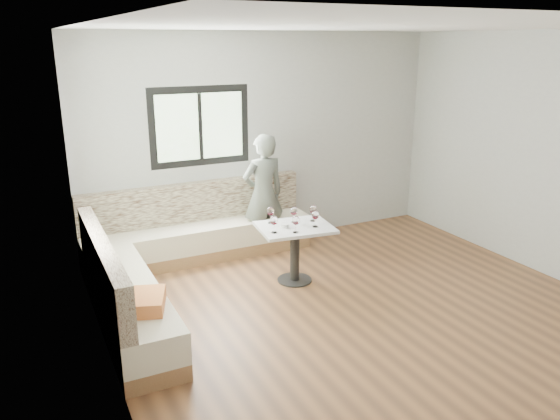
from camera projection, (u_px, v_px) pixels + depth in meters
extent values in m
cube|color=brown|center=(368.00, 315.00, 5.57)|extent=(5.00, 5.00, 0.01)
cube|color=white|center=(384.00, 26.00, 4.73)|extent=(5.00, 5.00, 0.01)
cube|color=#B7B7B2|center=(265.00, 140.00, 7.29)|extent=(5.00, 0.01, 2.80)
cube|color=#B7B7B2|center=(102.00, 219.00, 4.10)|extent=(0.01, 5.00, 2.80)
cube|color=#B7B7B2|center=(556.00, 158.00, 6.20)|extent=(0.01, 5.00, 2.80)
cube|color=black|center=(200.00, 126.00, 6.83)|extent=(1.30, 0.02, 1.00)
cube|color=black|center=(84.00, 163.00, 4.80)|extent=(0.02, 1.30, 1.00)
cube|color=#9C6D43|center=(201.00, 252.00, 7.01)|extent=(2.90, 0.55, 0.16)
cube|color=#F3E5C2|center=(200.00, 236.00, 6.94)|extent=(2.90, 0.55, 0.29)
cube|color=beige|center=(194.00, 202.00, 7.00)|extent=(2.90, 0.14, 0.50)
cube|color=#9C6D43|center=(131.00, 320.00, 5.31)|extent=(0.55, 2.25, 0.16)
cube|color=#F3E5C2|center=(129.00, 299.00, 5.25)|extent=(0.55, 2.25, 0.29)
cube|color=beige|center=(103.00, 265.00, 5.04)|extent=(0.14, 2.25, 0.50)
cube|color=gold|center=(139.00, 302.00, 4.73)|extent=(0.54, 0.54, 0.13)
cylinder|color=black|center=(295.00, 280.00, 6.37)|extent=(0.40, 0.40, 0.02)
cylinder|color=black|center=(295.00, 255.00, 6.27)|extent=(0.11, 0.11, 0.64)
cube|color=white|center=(295.00, 228.00, 6.17)|extent=(0.89, 0.73, 0.04)
imported|color=#5D6359|center=(263.00, 194.00, 7.04)|extent=(0.59, 0.40, 1.57)
cylinder|color=white|center=(285.00, 225.00, 6.13)|extent=(0.10, 0.10, 0.04)
sphere|color=black|center=(286.00, 224.00, 6.15)|extent=(0.02, 0.02, 0.02)
sphere|color=black|center=(284.00, 224.00, 6.13)|extent=(0.02, 0.02, 0.02)
sphere|color=black|center=(286.00, 225.00, 6.12)|extent=(0.02, 0.02, 0.02)
cylinder|color=white|center=(274.00, 232.00, 5.96)|extent=(0.06, 0.06, 0.01)
cylinder|color=white|center=(274.00, 229.00, 5.94)|extent=(0.01, 0.01, 0.08)
ellipsoid|color=white|center=(274.00, 220.00, 5.91)|extent=(0.09, 0.09, 0.10)
cylinder|color=#4A0710|center=(274.00, 223.00, 5.92)|extent=(0.06, 0.06, 0.02)
cylinder|color=white|center=(296.00, 232.00, 5.96)|extent=(0.06, 0.06, 0.01)
cylinder|color=white|center=(296.00, 228.00, 5.95)|extent=(0.01, 0.01, 0.08)
ellipsoid|color=white|center=(296.00, 220.00, 5.92)|extent=(0.09, 0.09, 0.10)
cylinder|color=#4A0710|center=(296.00, 223.00, 5.93)|extent=(0.06, 0.06, 0.02)
cylinder|color=white|center=(315.00, 227.00, 6.14)|extent=(0.06, 0.06, 0.01)
cylinder|color=white|center=(315.00, 223.00, 6.13)|extent=(0.01, 0.01, 0.08)
ellipsoid|color=white|center=(315.00, 215.00, 6.10)|extent=(0.09, 0.09, 0.10)
cylinder|color=#4A0710|center=(315.00, 217.00, 6.11)|extent=(0.06, 0.06, 0.02)
cylinder|color=white|center=(294.00, 222.00, 6.28)|extent=(0.06, 0.06, 0.01)
cylinder|color=white|center=(294.00, 219.00, 6.27)|extent=(0.01, 0.01, 0.08)
ellipsoid|color=white|center=(294.00, 211.00, 6.24)|extent=(0.09, 0.09, 0.10)
cylinder|color=#4A0710|center=(294.00, 213.00, 6.25)|extent=(0.06, 0.06, 0.02)
cylinder|color=white|center=(313.00, 221.00, 6.34)|extent=(0.06, 0.06, 0.01)
cylinder|color=white|center=(313.00, 217.00, 6.33)|extent=(0.01, 0.01, 0.08)
ellipsoid|color=white|center=(313.00, 209.00, 6.30)|extent=(0.09, 0.09, 0.10)
cylinder|color=#4A0710|center=(313.00, 212.00, 6.31)|extent=(0.06, 0.06, 0.02)
cylinder|color=white|center=(271.00, 223.00, 6.27)|extent=(0.06, 0.06, 0.01)
cylinder|color=white|center=(271.00, 219.00, 6.26)|extent=(0.01, 0.01, 0.08)
ellipsoid|color=white|center=(270.00, 211.00, 6.23)|extent=(0.09, 0.09, 0.10)
cylinder|color=#4A0710|center=(270.00, 213.00, 6.24)|extent=(0.06, 0.06, 0.02)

